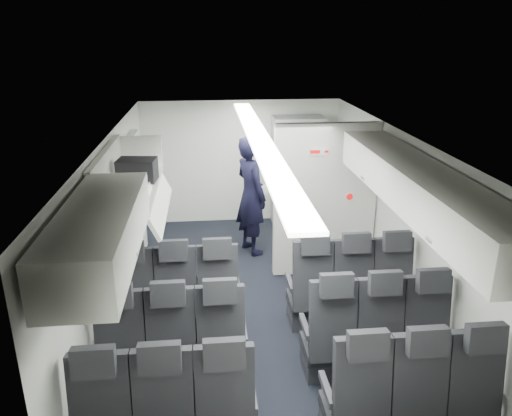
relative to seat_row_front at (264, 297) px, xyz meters
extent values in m
cube|color=black|center=(0.00, 0.53, -0.41)|extent=(3.40, 6.00, 0.01)
cube|color=white|center=(0.00, 0.53, 1.75)|extent=(3.40, 6.00, 0.01)
cube|color=silver|center=(0.00, 3.53, 0.67)|extent=(3.40, 0.01, 2.15)
cube|color=silver|center=(0.00, -2.47, 0.67)|extent=(3.40, 0.01, 2.15)
cube|color=silver|center=(-1.70, 0.53, 0.67)|extent=(0.01, 6.00, 2.15)
cube|color=silver|center=(1.70, 0.53, 0.67)|extent=(0.01, 6.00, 2.15)
cube|color=white|center=(0.00, 0.53, 1.71)|extent=(0.25, 5.52, 0.03)
cube|color=black|center=(-1.42, 0.08, -0.13)|extent=(0.44, 0.46, 0.12)
cube|color=#2D2D33|center=(-1.42, 0.08, -0.29)|extent=(0.42, 0.42, 0.22)
cube|color=black|center=(-1.42, -0.14, 0.32)|extent=(0.44, 0.20, 0.80)
cube|color=black|center=(-1.42, -0.19, 0.72)|extent=(0.30, 0.12, 0.23)
cube|color=#2D2D33|center=(-1.64, 0.05, 0.15)|extent=(0.05, 0.40, 0.06)
cube|color=#2D2D33|center=(-1.20, 0.05, 0.15)|extent=(0.05, 0.40, 0.06)
cube|color=black|center=(-0.97, 0.08, -0.13)|extent=(0.44, 0.46, 0.12)
cube|color=#2D2D33|center=(-0.97, 0.08, -0.29)|extent=(0.42, 0.42, 0.22)
cube|color=black|center=(-0.97, -0.14, 0.32)|extent=(0.44, 0.20, 0.80)
cube|color=black|center=(-0.97, -0.19, 0.72)|extent=(0.30, 0.12, 0.23)
cube|color=#2D2D33|center=(-1.19, 0.05, 0.15)|extent=(0.05, 0.40, 0.06)
cube|color=#2D2D33|center=(-0.75, 0.05, 0.15)|extent=(0.05, 0.40, 0.06)
cube|color=black|center=(-0.52, 0.08, -0.13)|extent=(0.44, 0.46, 0.12)
cube|color=#2D2D33|center=(-0.52, 0.08, -0.29)|extent=(0.42, 0.42, 0.22)
cube|color=black|center=(-0.52, -0.14, 0.32)|extent=(0.44, 0.20, 0.80)
cube|color=black|center=(-0.52, -0.19, 0.72)|extent=(0.30, 0.12, 0.23)
cube|color=#2D2D33|center=(-0.74, 0.05, 0.15)|extent=(0.05, 0.40, 0.06)
cube|color=#2D2D33|center=(-0.30, 0.05, 0.15)|extent=(0.05, 0.40, 0.06)
cube|color=black|center=(0.52, 0.08, -0.13)|extent=(0.44, 0.46, 0.12)
cube|color=#2D2D33|center=(0.52, 0.08, -0.29)|extent=(0.42, 0.42, 0.22)
cube|color=black|center=(0.52, -0.14, 0.32)|extent=(0.44, 0.20, 0.80)
cube|color=black|center=(0.52, -0.19, 0.72)|extent=(0.30, 0.12, 0.23)
cube|color=#2D2D33|center=(0.30, 0.05, 0.15)|extent=(0.05, 0.40, 0.06)
cube|color=#2D2D33|center=(0.74, 0.05, 0.15)|extent=(0.05, 0.40, 0.06)
cube|color=black|center=(0.97, 0.08, -0.13)|extent=(0.44, 0.46, 0.12)
cube|color=#2D2D33|center=(0.97, 0.08, -0.29)|extent=(0.42, 0.42, 0.22)
cube|color=black|center=(0.97, -0.14, 0.32)|extent=(0.44, 0.20, 0.80)
cube|color=black|center=(0.97, -0.19, 0.72)|extent=(0.30, 0.12, 0.23)
cube|color=#2D2D33|center=(0.75, 0.05, 0.15)|extent=(0.05, 0.40, 0.06)
cube|color=#2D2D33|center=(1.19, 0.05, 0.15)|extent=(0.05, 0.40, 0.06)
cube|color=black|center=(1.42, 0.08, -0.13)|extent=(0.44, 0.46, 0.12)
cube|color=#2D2D33|center=(1.42, 0.08, -0.29)|extent=(0.42, 0.42, 0.22)
cube|color=black|center=(1.42, -0.14, 0.32)|extent=(0.44, 0.20, 0.80)
cube|color=black|center=(1.42, -0.19, 0.72)|extent=(0.30, 0.12, 0.23)
cube|color=#2D2D33|center=(1.20, 0.05, 0.15)|extent=(0.05, 0.40, 0.06)
cube|color=#2D2D33|center=(1.64, 0.05, 0.15)|extent=(0.05, 0.40, 0.06)
cube|color=black|center=(-1.42, -0.82, -0.13)|extent=(0.44, 0.46, 0.12)
cube|color=#2D2D33|center=(-1.42, -0.82, -0.29)|extent=(0.42, 0.42, 0.22)
cube|color=black|center=(-1.42, -1.04, 0.32)|extent=(0.44, 0.20, 0.80)
cube|color=black|center=(-1.42, -1.09, 0.72)|extent=(0.30, 0.12, 0.23)
cube|color=#2D2D33|center=(-1.64, -0.85, 0.15)|extent=(0.05, 0.40, 0.06)
cube|color=#2D2D33|center=(-1.20, -0.85, 0.15)|extent=(0.05, 0.40, 0.06)
cube|color=black|center=(-0.97, -0.82, -0.13)|extent=(0.44, 0.46, 0.12)
cube|color=#2D2D33|center=(-0.97, -0.82, -0.29)|extent=(0.42, 0.42, 0.22)
cube|color=black|center=(-0.97, -1.04, 0.32)|extent=(0.44, 0.20, 0.80)
cube|color=black|center=(-0.97, -1.09, 0.72)|extent=(0.30, 0.12, 0.23)
cube|color=#2D2D33|center=(-1.19, -0.85, 0.15)|extent=(0.05, 0.40, 0.06)
cube|color=#2D2D33|center=(-0.75, -0.85, 0.15)|extent=(0.05, 0.40, 0.06)
cube|color=black|center=(-0.52, -0.82, -0.13)|extent=(0.44, 0.46, 0.12)
cube|color=#2D2D33|center=(-0.52, -0.82, -0.29)|extent=(0.42, 0.42, 0.22)
cube|color=black|center=(-0.52, -1.04, 0.32)|extent=(0.44, 0.20, 0.80)
cube|color=black|center=(-0.52, -1.09, 0.72)|extent=(0.30, 0.12, 0.23)
cube|color=#2D2D33|center=(-0.74, -0.85, 0.15)|extent=(0.05, 0.40, 0.06)
cube|color=#2D2D33|center=(-0.30, -0.85, 0.15)|extent=(0.05, 0.40, 0.06)
cube|color=black|center=(0.52, -0.82, -0.13)|extent=(0.44, 0.46, 0.12)
cube|color=#2D2D33|center=(0.52, -0.82, -0.29)|extent=(0.42, 0.42, 0.22)
cube|color=black|center=(0.52, -1.04, 0.32)|extent=(0.44, 0.20, 0.80)
cube|color=black|center=(0.52, -1.09, 0.72)|extent=(0.30, 0.12, 0.23)
cube|color=#2D2D33|center=(0.30, -0.85, 0.15)|extent=(0.05, 0.40, 0.06)
cube|color=#2D2D33|center=(0.74, -0.85, 0.15)|extent=(0.05, 0.40, 0.06)
cube|color=black|center=(0.97, -0.82, -0.13)|extent=(0.44, 0.46, 0.12)
cube|color=#2D2D33|center=(0.97, -0.82, -0.29)|extent=(0.42, 0.42, 0.22)
cube|color=black|center=(0.97, -1.04, 0.32)|extent=(0.44, 0.20, 0.80)
cube|color=black|center=(0.97, -1.09, 0.72)|extent=(0.30, 0.12, 0.23)
cube|color=#2D2D33|center=(0.75, -0.85, 0.15)|extent=(0.05, 0.40, 0.06)
cube|color=#2D2D33|center=(1.19, -0.85, 0.15)|extent=(0.05, 0.40, 0.06)
cube|color=black|center=(1.42, -0.82, -0.13)|extent=(0.44, 0.46, 0.12)
cube|color=#2D2D33|center=(1.42, -0.82, -0.29)|extent=(0.42, 0.42, 0.22)
cube|color=black|center=(1.42, -1.04, 0.32)|extent=(0.44, 0.20, 0.80)
cube|color=black|center=(1.42, -1.09, 0.72)|extent=(0.30, 0.12, 0.23)
cube|color=#2D2D33|center=(1.20, -0.85, 0.15)|extent=(0.05, 0.40, 0.06)
cube|color=#2D2D33|center=(1.64, -0.85, 0.15)|extent=(0.05, 0.40, 0.06)
cube|color=black|center=(-1.42, -1.94, 0.32)|extent=(0.44, 0.20, 0.80)
cube|color=black|center=(-1.42, -1.99, 0.72)|extent=(0.30, 0.12, 0.23)
cube|color=#2D2D33|center=(-1.64, -1.75, 0.15)|extent=(0.05, 0.40, 0.06)
cube|color=#2D2D33|center=(-1.20, -1.75, 0.15)|extent=(0.05, 0.40, 0.06)
cube|color=black|center=(-0.97, -1.94, 0.32)|extent=(0.44, 0.20, 0.80)
cube|color=black|center=(-0.97, -1.99, 0.72)|extent=(0.30, 0.12, 0.23)
cube|color=#2D2D33|center=(-1.19, -1.75, 0.15)|extent=(0.05, 0.40, 0.06)
cube|color=#2D2D33|center=(-0.75, -1.75, 0.15)|extent=(0.05, 0.40, 0.06)
cube|color=black|center=(-0.52, -1.94, 0.32)|extent=(0.44, 0.20, 0.80)
cube|color=black|center=(-0.52, -1.99, 0.72)|extent=(0.30, 0.12, 0.23)
cube|color=#2D2D33|center=(-0.74, -1.75, 0.15)|extent=(0.05, 0.40, 0.06)
cube|color=#2D2D33|center=(-0.30, -1.75, 0.15)|extent=(0.05, 0.40, 0.06)
cube|color=black|center=(0.52, -1.72, -0.13)|extent=(0.44, 0.46, 0.12)
cube|color=black|center=(0.52, -1.94, 0.32)|extent=(0.44, 0.20, 0.80)
cube|color=black|center=(0.52, -1.99, 0.72)|extent=(0.30, 0.12, 0.23)
cube|color=#2D2D33|center=(0.30, -1.75, 0.15)|extent=(0.05, 0.40, 0.06)
cube|color=#2D2D33|center=(0.74, -1.75, 0.15)|extent=(0.05, 0.40, 0.06)
cube|color=black|center=(0.97, -1.72, -0.13)|extent=(0.44, 0.46, 0.12)
cube|color=black|center=(0.97, -1.94, 0.32)|extent=(0.44, 0.20, 0.80)
cube|color=black|center=(0.97, -1.99, 0.72)|extent=(0.30, 0.12, 0.23)
cube|color=#2D2D33|center=(0.75, -1.75, 0.15)|extent=(0.05, 0.40, 0.06)
cube|color=#2D2D33|center=(1.19, -1.75, 0.15)|extent=(0.05, 0.40, 0.06)
cube|color=black|center=(1.42, -1.72, -0.13)|extent=(0.44, 0.46, 0.12)
cube|color=black|center=(1.42, -1.94, 0.32)|extent=(0.44, 0.20, 0.80)
cube|color=black|center=(1.42, -1.99, 0.72)|extent=(0.30, 0.12, 0.23)
cube|color=#2D2D33|center=(1.20, -1.75, 0.15)|extent=(0.05, 0.40, 0.06)
cube|color=#2D2D33|center=(1.64, -1.75, 0.15)|extent=(0.05, 0.40, 0.06)
cube|color=silver|center=(-1.40, -1.47, 1.46)|extent=(0.52, 1.80, 0.40)
cylinder|color=slate|center=(-1.15, -1.47, 1.30)|extent=(0.04, 0.10, 0.04)
cube|color=#9E9E93|center=(-1.40, 0.28, 1.26)|extent=(0.52, 1.70, 0.04)
cube|color=silver|center=(-1.66, 0.28, 1.46)|extent=(0.06, 1.70, 0.44)
cube|color=silver|center=(-1.40, -0.55, 1.46)|extent=(0.52, 0.04, 0.40)
cube|color=silver|center=(-1.40, 1.11, 1.46)|extent=(0.52, 0.04, 0.40)
cube|color=silver|center=(-1.15, 0.28, 1.15)|extent=(0.21, 1.61, 0.38)
cube|color=silver|center=(1.40, -1.47, 1.46)|extent=(0.52, 1.80, 0.40)
cylinder|color=slate|center=(1.15, -1.47, 1.30)|extent=(0.04, 0.10, 0.04)
cube|color=silver|center=(1.40, 0.28, 1.46)|extent=(0.52, 1.70, 0.40)
cylinder|color=slate|center=(1.15, 0.28, 1.30)|extent=(0.04, 0.10, 0.04)
cube|color=silver|center=(0.98, 1.33, 0.67)|extent=(1.40, 0.12, 2.13)
cube|color=white|center=(0.85, 1.26, 1.38)|extent=(0.24, 0.01, 0.10)
cube|color=red|center=(0.80, 1.25, 1.38)|extent=(0.13, 0.01, 0.04)
cube|color=red|center=(0.95, 1.25, 1.38)|extent=(0.05, 0.01, 0.03)
cylinder|color=white|center=(1.30, 1.26, 0.75)|extent=(0.11, 0.01, 0.11)
cylinder|color=red|center=(1.30, 1.26, 0.75)|extent=(0.09, 0.01, 0.09)
cube|color=#939399|center=(0.95, 3.25, 0.55)|extent=(0.85, 0.50, 1.90)
cube|color=#3F3F42|center=(0.95, 2.99, 0.10)|extent=(0.80, 0.01, 0.02)
cube|color=#3F3F42|center=(0.95, 2.99, 0.60)|extent=(0.80, 0.01, 0.02)
cube|color=#3F3F42|center=(0.95, 2.99, 1.10)|extent=(0.80, 0.01, 0.02)
cube|color=silver|center=(-1.64, 2.08, 0.55)|extent=(0.10, 0.92, 1.86)
cylinder|color=black|center=(-1.58, 2.08, 1.05)|extent=(0.03, 0.22, 0.22)
cube|color=gold|center=(-1.58, 2.38, 0.60)|extent=(0.02, 0.10, 0.75)
cylinder|color=white|center=(-1.67, 1.33, 0.90)|extent=(0.01, 0.11, 0.11)
cylinder|color=red|center=(-1.66, 1.33, 0.90)|extent=(0.01, 0.09, 0.09)
imported|color=black|center=(0.05, 2.16, 0.51)|extent=(0.67, 0.79, 1.82)
cube|color=black|center=(-1.36, 0.41, 1.42)|extent=(0.44, 0.33, 0.25)
cube|color=white|center=(0.24, 2.11, 0.60)|extent=(0.19, 0.09, 0.14)
camera|label=1|loc=(-0.59, -4.95, 2.88)|focal=35.00mm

